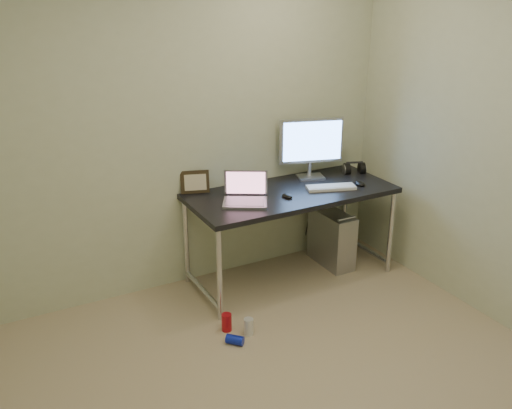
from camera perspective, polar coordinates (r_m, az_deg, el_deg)
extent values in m
cube|color=beige|center=(4.27, -7.99, 7.39)|extent=(3.50, 0.02, 2.50)
cube|color=black|center=(4.45, 3.55, 1.13)|extent=(1.62, 0.71, 0.04)
cylinder|color=silver|center=(4.02, -3.67, -7.09)|extent=(0.04, 0.04, 0.71)
cylinder|color=silver|center=(4.54, -7.01, -3.71)|extent=(0.04, 0.04, 0.71)
cylinder|color=silver|center=(4.79, 13.32, -2.75)|extent=(0.04, 0.04, 0.71)
cylinder|color=silver|center=(5.24, 8.85, -0.30)|extent=(0.04, 0.04, 0.71)
cylinder|color=silver|center=(4.41, -5.32, -8.49)|extent=(0.04, 0.63, 0.04)
cylinder|color=silver|center=(5.12, 10.77, -4.31)|extent=(0.04, 0.63, 0.04)
cube|color=#A6A6AB|center=(4.89, 7.57, -3.37)|extent=(0.20, 0.45, 0.47)
cylinder|color=silver|center=(4.66, 9.05, -1.38)|extent=(0.17, 0.02, 0.02)
cylinder|color=silver|center=(4.93, 6.46, 0.10)|extent=(0.17, 0.02, 0.02)
cylinder|color=black|center=(5.00, 5.41, -0.63)|extent=(0.01, 0.16, 0.69)
cylinder|color=black|center=(5.04, 6.39, -0.73)|extent=(0.02, 0.11, 0.71)
cylinder|color=#B5111B|center=(4.04, -2.96, -11.68)|extent=(0.09, 0.09, 0.13)
cylinder|color=silver|center=(4.00, -0.75, -12.11)|extent=(0.08, 0.08, 0.12)
cylinder|color=#0F20B3|center=(3.92, -2.13, -13.37)|extent=(0.13, 0.13, 0.06)
cube|color=silver|center=(4.17, -1.09, 0.19)|extent=(0.39, 0.36, 0.02)
cube|color=gray|center=(4.17, -1.09, 0.31)|extent=(0.34, 0.31, 0.00)
cube|color=gray|center=(4.26, -1.02, 2.20)|extent=(0.30, 0.20, 0.21)
cube|color=#865062|center=(4.25, -0.98, 2.17)|extent=(0.27, 0.17, 0.18)
cube|color=silver|center=(4.76, 5.46, 2.78)|extent=(0.25, 0.21, 0.02)
cylinder|color=silver|center=(4.75, 5.36, 3.59)|extent=(0.03, 0.03, 0.12)
cube|color=silver|center=(4.67, 5.53, 6.38)|extent=(0.52, 0.18, 0.37)
cube|color=#5D92EF|center=(4.66, 5.67, 6.32)|extent=(0.46, 0.14, 0.32)
cube|color=silver|center=(4.51, 7.51, 1.71)|extent=(0.40, 0.24, 0.02)
ellipsoid|color=black|center=(4.64, 10.34, 2.19)|extent=(0.10, 0.13, 0.04)
ellipsoid|color=black|center=(4.30, 3.13, 0.93)|extent=(0.08, 0.11, 0.03)
cylinder|color=black|center=(4.89, 9.18, 3.40)|extent=(0.08, 0.12, 0.11)
cylinder|color=black|center=(4.97, 10.40, 3.61)|extent=(0.08, 0.12, 0.11)
cube|color=black|center=(4.91, 9.84, 4.16)|extent=(0.14, 0.06, 0.01)
cube|color=black|center=(4.39, -6.14, 2.26)|extent=(0.23, 0.13, 0.18)
cylinder|color=silver|center=(4.49, -1.95, 2.27)|extent=(0.01, 0.01, 0.09)
cylinder|color=silver|center=(4.47, -1.96, 2.97)|extent=(0.04, 0.03, 0.04)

